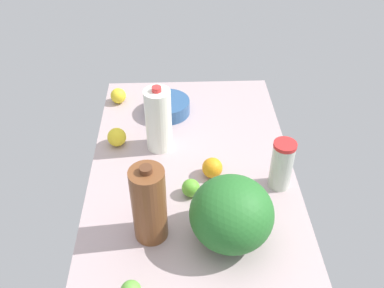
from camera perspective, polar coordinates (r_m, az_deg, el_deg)
countertop at (r=163.54cm, az=0.00°, el=-3.11°), size 120.00×76.00×3.00cm
chocolate_milk_jug at (r=130.27cm, az=-5.75°, el=-8.01°), size 10.63×10.63×28.63cm
milk_jug at (r=163.10cm, az=-4.50°, el=3.23°), size 10.08×10.08×27.68cm
watermelon at (r=130.76cm, az=5.29°, el=-9.24°), size 25.67×25.67×22.46cm
tumbler_cup at (r=151.17cm, az=11.87°, el=-2.73°), size 7.93×7.93×19.24cm
mixing_bowl at (r=187.76cm, az=-3.31°, el=5.00°), size 19.60×19.60×6.21cm
lime_near_front at (r=148.95cm, az=-0.16°, el=-5.88°), size 6.39×6.39×6.39cm
lemon_loose at (r=171.82cm, az=-9.99°, el=0.91°), size 7.46×7.46×7.46cm
orange_beside_bowl at (r=155.71cm, az=2.72°, el=-3.18°), size 7.53×7.53×7.53cm
lemon_by_jug at (r=196.86cm, az=-9.80°, el=6.35°), size 6.92×6.92×6.92cm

